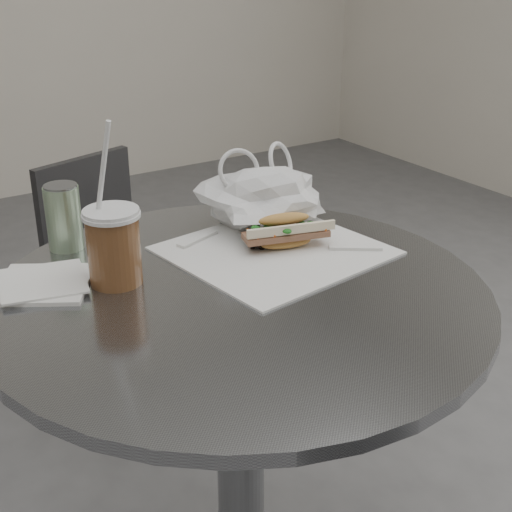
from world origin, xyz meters
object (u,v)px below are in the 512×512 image
chair_far (127,306)px  sunglasses (267,233)px  drink_can (64,217)px  cafe_table (240,436)px  iced_coffee (114,245)px  banh_mi (285,232)px

chair_far → sunglasses: size_ratio=7.54×
sunglasses → drink_can: 0.34m
cafe_table → sunglasses: (0.13, 0.13, 0.29)m
iced_coffee → drink_can: size_ratio=2.26×
iced_coffee → sunglasses: iced_coffee is taller
chair_far → iced_coffee: (-0.27, -0.67, 0.48)m
cafe_table → drink_can: (-0.16, 0.29, 0.33)m
iced_coffee → sunglasses: bearing=1.0°
banh_mi → iced_coffee: 0.29m
banh_mi → drink_can: drink_can is taller
banh_mi → iced_coffee: iced_coffee is taller
chair_far → banh_mi: bearing=74.2°
cafe_table → chair_far: (0.13, 0.79, -0.15)m
cafe_table → chair_far: size_ratio=1.08×
chair_far → banh_mi: (0.02, -0.71, 0.45)m
sunglasses → drink_can: size_ratio=0.83×
cafe_table → sunglasses: 0.35m
chair_far → drink_can: drink_can is taller
banh_mi → sunglasses: bearing=118.7°
iced_coffee → cafe_table: bearing=-39.9°
chair_far → iced_coffee: bearing=50.7°
banh_mi → sunglasses: banh_mi is taller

